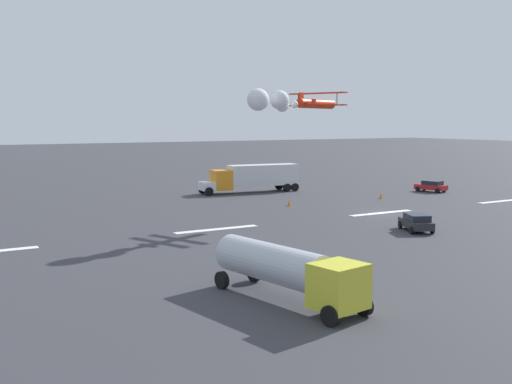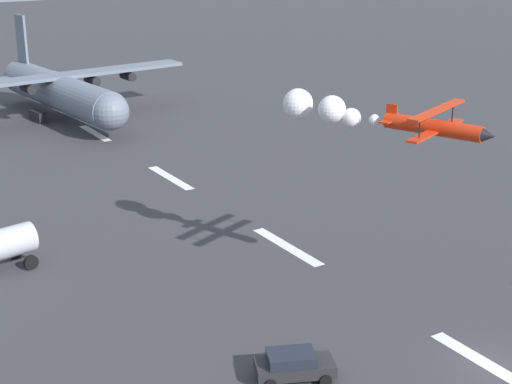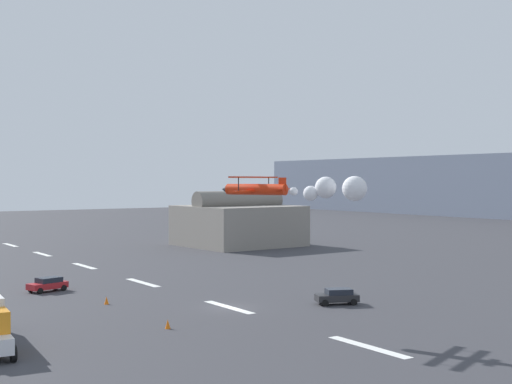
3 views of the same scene
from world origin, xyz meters
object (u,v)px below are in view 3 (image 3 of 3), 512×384
at_px(airport_staff_sedan, 337,296).
at_px(traffic_cone_near, 107,300).
at_px(stunt_biplane_red, 310,189).
at_px(followme_car_yellow, 48,284).
at_px(traffic_cone_far, 168,324).

bearing_deg(airport_staff_sedan, traffic_cone_near, -124.00).
bearing_deg(stunt_biplane_red, followme_car_yellow, -159.79).
height_order(stunt_biplane_red, followme_car_yellow, stunt_biplane_red).
relative_size(stunt_biplane_red, airport_staff_sedan, 2.95).
relative_size(followme_car_yellow, traffic_cone_near, 5.99).
distance_m(followme_car_yellow, traffic_cone_far, 24.54).
bearing_deg(airport_staff_sedan, stunt_biplane_red, -51.19).
xyz_separation_m(airport_staff_sedan, traffic_cone_far, (0.94, -18.73, -0.44)).
bearing_deg(traffic_cone_far, stunt_biplane_red, 54.84).
xyz_separation_m(traffic_cone_near, traffic_cone_far, (13.45, -0.18, 0.00)).
bearing_deg(followme_car_yellow, traffic_cone_far, 4.82).
relative_size(followme_car_yellow, traffic_cone_far, 5.99).
bearing_deg(traffic_cone_near, followme_car_yellow, -168.45).
distance_m(airport_staff_sedan, traffic_cone_far, 18.76).
height_order(followme_car_yellow, airport_staff_sedan, same).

